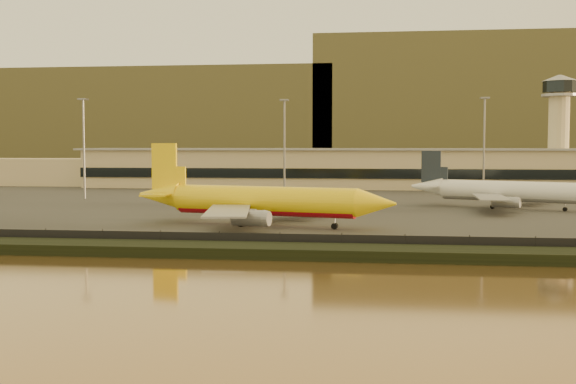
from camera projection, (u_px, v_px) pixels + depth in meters
name	position (u px, v px, depth m)	size (l,w,h in m)	color
ground	(279.00, 239.00, 106.60)	(900.00, 900.00, 0.00)	black
embankment	(260.00, 251.00, 89.74)	(320.00, 7.00, 1.40)	black
tarmac	(327.00, 194.00, 200.60)	(320.00, 220.00, 0.20)	#2D2D2D
perimeter_fence	(265.00, 242.00, 93.65)	(300.00, 0.05, 2.20)	black
terminal_building	(289.00, 169.00, 232.30)	(202.00, 25.00, 12.60)	#C4B288
control_tower	(559.00, 120.00, 225.81)	(11.20, 11.20, 35.50)	#C4B288
apron_light_masts	(382.00, 137.00, 177.86)	(152.20, 12.20, 25.40)	slate
distant_hills	(324.00, 116.00, 443.67)	(470.00, 160.00, 70.00)	brown
dhl_cargo_jet	(260.00, 201.00, 121.38)	(46.38, 44.59, 13.97)	yellow
white_narrowbody_jet	(506.00, 192.00, 154.44)	(40.72, 38.49, 12.35)	white
gse_vehicle_yellow	(323.00, 211.00, 139.17)	(4.34, 1.95, 1.95)	yellow
gse_vehicle_white	(249.00, 211.00, 138.75)	(4.50, 2.03, 2.03)	white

